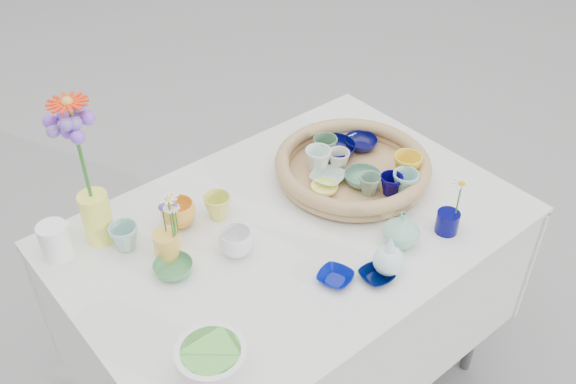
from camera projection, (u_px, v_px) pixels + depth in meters
wicker_tray at (352, 168)px, 1.95m from camera, size 0.47×0.47×0.08m
tray_ceramic_0 at (334, 150)px, 2.02m from camera, size 0.17×0.17×0.04m
tray_ceramic_1 at (361, 143)px, 2.06m from camera, size 0.12×0.12×0.03m
tray_ceramic_2 at (407, 167)px, 1.92m from camera, size 0.11×0.11×0.08m
tray_ceramic_3 at (362, 179)px, 1.91m from camera, size 0.14×0.14×0.03m
tray_ceramic_4 at (369, 185)px, 1.87m from camera, size 0.08×0.08×0.06m
tray_ceramic_5 at (328, 177)px, 1.92m from camera, size 0.13×0.13×0.02m
tray_ceramic_6 at (318, 160)px, 1.95m from camera, size 0.11×0.11×0.08m
tray_ceramic_7 at (338, 160)px, 1.96m from camera, size 0.07×0.07×0.06m
tray_ceramic_8 at (342, 131)px, 2.12m from camera, size 0.12×0.12×0.02m
tray_ceramic_9 at (391, 185)px, 1.86m from camera, size 0.09×0.09×0.06m
tray_ceramic_10 at (324, 189)px, 1.88m from camera, size 0.09×0.09×0.02m
tray_ceramic_11 at (405, 183)px, 1.86m from camera, size 0.10×0.10×0.07m
tray_ceramic_12 at (325, 148)px, 2.00m from camera, size 0.09×0.09×0.07m
loose_ceramic_0 at (179, 214)px, 1.78m from camera, size 0.12×0.12×0.07m
loose_ceramic_1 at (218, 206)px, 1.81m from camera, size 0.10×0.10×0.07m
loose_ceramic_2 at (173, 268)px, 1.65m from camera, size 0.14×0.14×0.03m
loose_ceramic_3 at (236, 243)px, 1.69m from camera, size 0.12×0.12×0.07m
loose_ceramic_4 at (335, 278)px, 1.63m from camera, size 0.11×0.11×0.02m
loose_ceramic_5 at (125, 237)px, 1.71m from camera, size 0.10×0.10×0.07m
loose_ceramic_6 at (376, 276)px, 1.63m from camera, size 0.09×0.09×0.02m
fluted_bowl at (212, 362)px, 1.39m from camera, size 0.20×0.20×0.08m
bud_vase_paleblue at (389, 254)px, 1.62m from camera, size 0.09×0.09×0.12m
bud_vase_seafoam at (402, 229)px, 1.71m from camera, size 0.12×0.12×0.10m
bud_vase_cobalt at (447, 222)px, 1.76m from camera, size 0.07×0.07×0.06m
single_daisy at (459, 199)px, 1.71m from camera, size 0.07×0.07×0.12m
tall_vase_yellow at (97, 217)px, 1.71m from camera, size 0.08×0.08×0.15m
gerbera at (79, 152)px, 1.58m from camera, size 0.15×0.15×0.30m
hydrangea at (83, 162)px, 1.60m from camera, size 0.11×0.11×0.31m
white_pitcher at (55, 241)px, 1.67m from camera, size 0.13×0.12×0.10m
daisy_cup at (167, 245)px, 1.68m from camera, size 0.10×0.10×0.08m
daisy_posy at (169, 214)px, 1.62m from camera, size 0.10×0.10×0.13m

